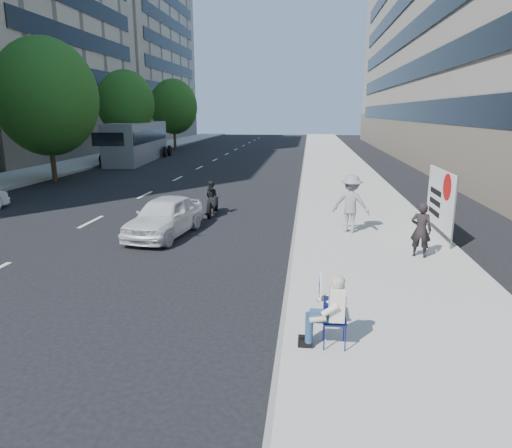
# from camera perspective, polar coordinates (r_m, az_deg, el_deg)

# --- Properties ---
(ground) EXTENTS (160.00, 160.00, 0.00)m
(ground) POSITION_cam_1_polar(r_m,az_deg,el_deg) (9.57, -5.49, -11.99)
(ground) COLOR black
(ground) RESTS_ON ground
(near_sidewalk) EXTENTS (5.00, 120.00, 0.15)m
(near_sidewalk) POSITION_cam_1_polar(r_m,az_deg,el_deg) (28.79, 10.80, 5.40)
(near_sidewalk) COLOR #A7A59C
(near_sidewalk) RESTS_ON ground
(far_sidewalk) EXTENTS (4.50, 120.00, 0.15)m
(far_sidewalk) POSITION_cam_1_polar(r_m,az_deg,el_deg) (34.22, -26.58, 5.50)
(far_sidewalk) COLOR #A7A59C
(far_sidewalk) RESTS_ON ground
(far_bldg_north) EXTENTS (22.00, 28.00, 28.00)m
(far_bldg_north) POSITION_cam_1_polar(r_m,az_deg,el_deg) (77.92, -18.84, 20.36)
(far_bldg_north) COLOR #C4B193
(far_bldg_north) RESTS_ON ground
(near_building) EXTENTS (14.00, 70.00, 20.00)m
(near_building) POSITION_cam_1_polar(r_m,az_deg,el_deg) (43.55, 28.70, 19.92)
(near_building) COLOR gray
(near_building) RESTS_ON ground
(tree_far_c) EXTENTS (6.00, 6.00, 8.47)m
(tree_far_c) POSITION_cam_1_polar(r_m,az_deg,el_deg) (30.68, -24.73, 14.20)
(tree_far_c) COLOR #382616
(tree_far_c) RESTS_ON ground
(tree_far_d) EXTENTS (4.80, 4.80, 7.65)m
(tree_far_d) POSITION_cam_1_polar(r_m,az_deg,el_deg) (41.46, -15.98, 14.29)
(tree_far_d) COLOR #382616
(tree_far_d) RESTS_ON ground
(tree_far_e) EXTENTS (5.40, 5.40, 7.89)m
(tree_far_e) POSITION_cam_1_polar(r_m,az_deg,el_deg) (54.69, -10.28, 14.23)
(tree_far_e) COLOR #382616
(tree_far_e) RESTS_ON ground
(seated_protester) EXTENTS (0.83, 1.12, 1.31)m
(seated_protester) POSITION_cam_1_polar(r_m,az_deg,el_deg) (8.14, 9.09, -10.15)
(seated_protester) COLOR navy
(seated_protester) RESTS_ON near_sidewalk
(jogger) EXTENTS (1.44, 1.08, 1.98)m
(jogger) POSITION_cam_1_polar(r_m,az_deg,el_deg) (15.84, 11.79, 2.52)
(jogger) COLOR gray
(jogger) RESTS_ON near_sidewalk
(pedestrian_woman) EXTENTS (0.67, 0.56, 1.57)m
(pedestrian_woman) POSITION_cam_1_polar(r_m,az_deg,el_deg) (13.65, 19.93, -0.69)
(pedestrian_woman) COLOR black
(pedestrian_woman) RESTS_ON near_sidewalk
(protest_banner) EXTENTS (0.08, 3.06, 2.20)m
(protest_banner) POSITION_cam_1_polar(r_m,az_deg,el_deg) (16.08, 22.04, 2.92)
(protest_banner) COLOR #4C4C4C
(protest_banner) RESTS_ON near_sidewalk
(white_sedan_near) EXTENTS (2.13, 4.17, 1.36)m
(white_sedan_near) POSITION_cam_1_polar(r_m,az_deg,el_deg) (15.97, -11.35, 0.96)
(white_sedan_near) COLOR silver
(white_sedan_near) RESTS_ON ground
(motorcycle) EXTENTS (0.74, 2.05, 1.42)m
(motorcycle) POSITION_cam_1_polar(r_m,az_deg,el_deg) (18.95, -5.52, 3.03)
(motorcycle) COLOR black
(motorcycle) RESTS_ON ground
(bus) EXTENTS (3.76, 12.27, 3.30)m
(bus) POSITION_cam_1_polar(r_m,az_deg,el_deg) (41.69, -14.55, 9.90)
(bus) COLOR slate
(bus) RESTS_ON ground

